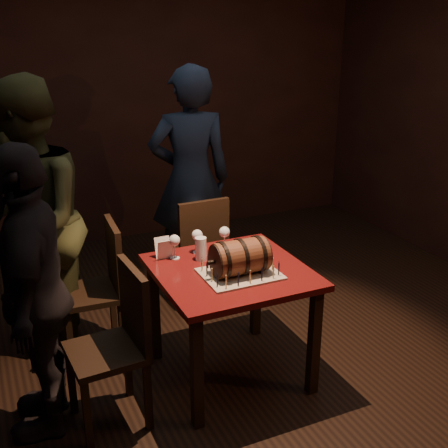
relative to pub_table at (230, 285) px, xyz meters
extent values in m
plane|color=black|center=(0.15, 0.19, -0.64)|extent=(5.00, 5.00, 0.00)
cube|color=black|center=(0.15, 2.69, 0.76)|extent=(5.00, 0.04, 2.80)
cube|color=#470B0D|center=(0.00, 0.00, 0.09)|extent=(0.90, 0.90, 0.04)
cube|color=black|center=(-0.38, -0.38, -0.29)|extent=(0.06, 0.06, 0.71)
cube|color=black|center=(0.38, -0.38, -0.29)|extent=(0.06, 0.06, 0.71)
cube|color=black|center=(-0.38, 0.38, -0.29)|extent=(0.06, 0.06, 0.71)
cube|color=black|center=(0.38, 0.38, -0.29)|extent=(0.06, 0.06, 0.71)
cube|color=#A89B88|center=(0.02, -0.10, 0.12)|extent=(0.45, 0.35, 0.01)
cylinder|color=brown|center=(0.02, -0.10, 0.23)|extent=(0.31, 0.21, 0.21)
cylinder|color=black|center=(-0.10, -0.10, 0.23)|extent=(0.02, 0.22, 0.22)
cylinder|color=black|center=(0.02, -0.10, 0.23)|extent=(0.02, 0.22, 0.22)
cylinder|color=black|center=(0.13, -0.10, 0.23)|extent=(0.02, 0.22, 0.22)
cylinder|color=black|center=(-0.14, -0.10, 0.23)|extent=(0.01, 0.20, 0.20)
cylinder|color=black|center=(0.18, -0.10, 0.23)|extent=(0.01, 0.20, 0.20)
cylinder|color=black|center=(-0.16, -0.10, 0.23)|extent=(0.04, 0.02, 0.02)
sphere|color=black|center=(-0.18, -0.10, 0.23)|extent=(0.03, 0.03, 0.03)
cylinder|color=#F3DE91|center=(-0.14, -0.24, 0.16)|extent=(0.01, 0.01, 0.08)
cylinder|color=black|center=(-0.14, -0.24, 0.21)|extent=(0.00, 0.00, 0.01)
cylinder|color=black|center=(-0.07, -0.24, 0.16)|extent=(0.01, 0.01, 0.08)
cylinder|color=black|center=(-0.07, -0.24, 0.21)|extent=(0.00, 0.00, 0.01)
cylinder|color=#F3DE91|center=(0.01, -0.24, 0.16)|extent=(0.01, 0.01, 0.08)
cylinder|color=black|center=(0.01, -0.24, 0.21)|extent=(0.00, 0.00, 0.01)
cylinder|color=black|center=(0.09, -0.24, 0.16)|extent=(0.01, 0.01, 0.08)
cylinder|color=black|center=(0.09, -0.24, 0.21)|extent=(0.00, 0.00, 0.01)
cylinder|color=#F3DE91|center=(0.16, -0.24, 0.16)|extent=(0.01, 0.01, 0.08)
cylinder|color=black|center=(0.16, -0.24, 0.21)|extent=(0.00, 0.00, 0.01)
cylinder|color=black|center=(0.21, -0.22, 0.16)|extent=(0.01, 0.01, 0.08)
cylinder|color=black|center=(0.21, -0.22, 0.21)|extent=(0.00, 0.00, 0.01)
cylinder|color=#F3DE91|center=(0.21, -0.14, 0.16)|extent=(0.01, 0.01, 0.08)
cylinder|color=black|center=(0.21, -0.14, 0.21)|extent=(0.00, 0.00, 0.01)
cylinder|color=black|center=(0.21, -0.07, 0.16)|extent=(0.01, 0.01, 0.08)
cylinder|color=black|center=(0.21, -0.07, 0.21)|extent=(0.00, 0.00, 0.01)
cylinder|color=#F3DE91|center=(0.21, 0.01, 0.16)|extent=(0.01, 0.01, 0.08)
cylinder|color=black|center=(0.21, 0.01, 0.21)|extent=(0.00, 0.00, 0.01)
cylinder|color=black|center=(0.17, 0.05, 0.16)|extent=(0.01, 0.01, 0.08)
cylinder|color=black|center=(0.17, 0.05, 0.21)|extent=(0.00, 0.00, 0.01)
cylinder|color=#F3DE91|center=(0.10, 0.05, 0.16)|extent=(0.01, 0.01, 0.08)
cylinder|color=black|center=(0.10, 0.05, 0.21)|extent=(0.00, 0.00, 0.01)
cylinder|color=black|center=(0.02, 0.05, 0.16)|extent=(0.01, 0.01, 0.08)
cylinder|color=black|center=(0.02, 0.05, 0.21)|extent=(0.00, 0.00, 0.01)
cylinder|color=#F3DE91|center=(-0.05, 0.05, 0.16)|extent=(0.01, 0.01, 0.08)
cylinder|color=black|center=(-0.05, 0.05, 0.21)|extent=(0.00, 0.00, 0.01)
cylinder|color=black|center=(-0.13, 0.05, 0.16)|extent=(0.01, 0.01, 0.08)
cylinder|color=black|center=(-0.13, 0.05, 0.21)|extent=(0.00, 0.00, 0.01)
cylinder|color=#F3DE91|center=(-0.18, 0.02, 0.16)|extent=(0.01, 0.01, 0.08)
cylinder|color=black|center=(-0.18, 0.02, 0.21)|extent=(0.00, 0.00, 0.01)
cylinder|color=black|center=(-0.18, -0.06, 0.16)|extent=(0.01, 0.01, 0.08)
cylinder|color=black|center=(-0.18, -0.06, 0.21)|extent=(0.00, 0.00, 0.01)
cylinder|color=#F3DE91|center=(-0.18, -0.13, 0.16)|extent=(0.01, 0.01, 0.08)
cylinder|color=black|center=(-0.18, -0.13, 0.21)|extent=(0.00, 0.00, 0.01)
cylinder|color=black|center=(-0.18, -0.21, 0.16)|extent=(0.01, 0.01, 0.08)
cylinder|color=black|center=(-0.18, -0.21, 0.21)|extent=(0.00, 0.00, 0.01)
cylinder|color=silver|center=(-0.26, 0.29, 0.11)|extent=(0.06, 0.06, 0.01)
cylinder|color=silver|center=(-0.26, 0.29, 0.16)|extent=(0.01, 0.01, 0.09)
sphere|color=silver|center=(-0.26, 0.29, 0.23)|extent=(0.07, 0.07, 0.07)
sphere|color=#591114|center=(-0.26, 0.29, 0.23)|extent=(0.05, 0.05, 0.05)
cylinder|color=silver|center=(-0.09, 0.31, 0.11)|extent=(0.06, 0.06, 0.01)
cylinder|color=silver|center=(-0.09, 0.31, 0.16)|extent=(0.01, 0.01, 0.09)
sphere|color=silver|center=(-0.09, 0.31, 0.23)|extent=(0.07, 0.07, 0.07)
cylinder|color=silver|center=(0.09, 0.29, 0.11)|extent=(0.06, 0.06, 0.01)
cylinder|color=silver|center=(0.09, 0.29, 0.16)|extent=(0.01, 0.01, 0.09)
sphere|color=silver|center=(0.09, 0.29, 0.23)|extent=(0.07, 0.07, 0.07)
sphere|color=#BF594C|center=(0.09, 0.29, 0.23)|extent=(0.05, 0.05, 0.05)
cylinder|color=silver|center=(-0.11, 0.20, 0.18)|extent=(0.07, 0.07, 0.15)
cylinder|color=#9E5414|center=(-0.11, 0.20, 0.17)|extent=(0.06, 0.06, 0.11)
cylinder|color=white|center=(-0.11, 0.20, 0.23)|extent=(0.06, 0.06, 0.02)
cube|color=black|center=(0.15, 0.98, -0.19)|extent=(0.41, 0.41, 0.04)
cube|color=black|center=(0.32, 1.15, -0.43)|extent=(0.04, 0.04, 0.43)
cube|color=black|center=(-0.02, 1.14, -0.43)|extent=(0.04, 0.04, 0.43)
cube|color=black|center=(0.33, 0.81, -0.43)|extent=(0.04, 0.04, 0.43)
cube|color=black|center=(-0.01, 0.80, -0.43)|extent=(0.04, 0.04, 0.43)
cube|color=black|center=(0.16, 0.80, 0.06)|extent=(0.40, 0.05, 0.46)
cube|color=black|center=(-0.75, 0.62, -0.19)|extent=(0.42, 0.42, 0.04)
cube|color=black|center=(-0.91, 0.80, -0.43)|extent=(0.04, 0.04, 0.43)
cube|color=black|center=(-0.93, 0.46, -0.43)|extent=(0.04, 0.04, 0.43)
cube|color=black|center=(-0.57, 0.78, -0.43)|extent=(0.04, 0.04, 0.43)
cube|color=black|center=(-0.59, 0.44, -0.43)|extent=(0.04, 0.04, 0.43)
cube|color=black|center=(-0.57, 0.61, 0.06)|extent=(0.06, 0.40, 0.46)
cube|color=black|center=(-0.82, -0.13, -0.19)|extent=(0.43, 0.43, 0.04)
cube|color=black|center=(-1.00, 0.03, -0.43)|extent=(0.04, 0.04, 0.43)
cube|color=black|center=(-0.98, -0.31, -0.43)|extent=(0.04, 0.04, 0.43)
cube|color=black|center=(-0.66, 0.05, -0.43)|extent=(0.04, 0.04, 0.43)
cube|color=black|center=(-0.64, -0.28, -0.43)|extent=(0.04, 0.04, 0.43)
cube|color=black|center=(-0.64, -0.11, 0.06)|extent=(0.07, 0.40, 0.46)
imported|color=#1B2536|center=(0.27, 1.38, 0.29)|extent=(0.76, 0.58, 1.86)
imported|color=#3D3E1F|center=(-1.06, 0.78, 0.30)|extent=(0.87, 1.03, 1.88)
imported|color=black|center=(-1.14, 0.02, 0.18)|extent=(0.62, 1.03, 1.64)
camera|label=1|loc=(-1.32, -2.82, 1.55)|focal=45.00mm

